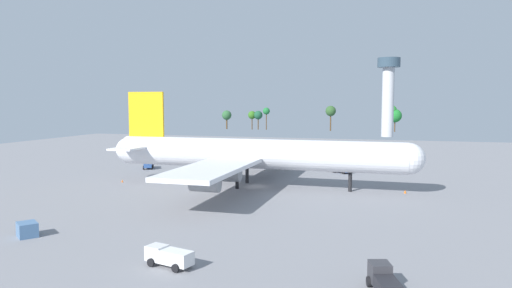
% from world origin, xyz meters
% --- Properties ---
extents(ground_plane, '(248.87, 248.87, 0.00)m').
position_xyz_m(ground_plane, '(0.00, 0.00, 0.00)').
color(ground_plane, gray).
extents(cargo_airplane, '(62.22, 58.00, 18.67)m').
position_xyz_m(cargo_airplane, '(-0.40, 0.00, 6.38)').
color(cargo_airplane, silver).
rests_on(cargo_airplane, ground_plane).
extents(cargo_loader, '(3.84, 5.14, 2.05)m').
position_xyz_m(cargo_loader, '(-32.69, 15.91, 1.14)').
color(cargo_loader, '#2D5193').
rests_on(cargo_loader, ground_plane).
extents(pushback_tractor, '(5.41, 3.10, 1.93)m').
position_xyz_m(pushback_tractor, '(4.14, -45.26, 1.09)').
color(pushback_tractor, silver).
rests_on(pushback_tractor, ground_plane).
extents(baggage_tug, '(3.30, 5.31, 2.23)m').
position_xyz_m(baggage_tug, '(25.06, -45.80, 1.13)').
color(baggage_tug, '#333338').
rests_on(baggage_tug, ground_plane).
extents(fuel_truck, '(5.09, 4.46, 1.94)m').
position_xyz_m(fuel_truck, '(14.19, 22.70, 1.00)').
color(fuel_truck, '#333338').
rests_on(fuel_truck, ground_plane).
extents(cargo_container_fore, '(3.43, 3.33, 1.77)m').
position_xyz_m(cargo_container_fore, '(-17.49, -40.68, 0.89)').
color(cargo_container_fore, '#4C729E').
rests_on(cargo_container_fore, ground_plane).
extents(safety_cone_nose, '(0.43, 0.43, 0.61)m').
position_xyz_m(safety_cone_nose, '(28.00, 1.11, 0.31)').
color(safety_cone_nose, orange).
rests_on(safety_cone_nose, ground_plane).
extents(safety_cone_tail, '(0.40, 0.40, 0.57)m').
position_xyz_m(safety_cone_tail, '(-28.00, -3.13, 0.28)').
color(safety_cone_tail, orange).
rests_on(safety_cone_tail, ground_plane).
extents(control_tower, '(10.59, 10.59, 37.44)m').
position_xyz_m(control_tower, '(23.18, 144.08, 22.63)').
color(control_tower, silver).
rests_on(control_tower, ground_plane).
extents(tree_line_backdrop, '(105.77, 7.39, 15.06)m').
position_xyz_m(tree_line_backdrop, '(-11.89, 182.09, 9.80)').
color(tree_line_backdrop, '#51381E').
rests_on(tree_line_backdrop, ground_plane).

